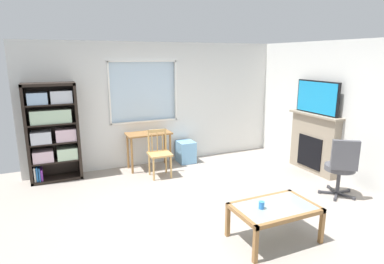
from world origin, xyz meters
The scene contains 12 objects.
ground centered at (0.00, 0.00, -0.01)m, with size 6.43×5.96×0.02m, color #9E9389.
wall_back_with_window centered at (0.04, 2.48, 1.25)m, with size 5.43×0.15×2.55m.
wall_right centered at (2.78, 0.00, 1.28)m, with size 0.12×5.16×2.55m, color silver.
bookshelf centered at (-2.10, 2.24, 0.95)m, with size 0.90×0.38×1.81m.
desk_under_window centered at (-0.33, 2.13, 0.62)m, with size 0.90×0.45×0.75m.
wooden_chair centered at (-0.28, 1.61, 0.46)m, with size 0.44×0.42×0.90m.
plastic_drawer_unit centered at (0.51, 2.18, 0.23)m, with size 0.35×0.40×0.47m, color #72ADDB.
fireplace centered at (2.62, 0.62, 0.59)m, with size 0.26×1.21×1.18m.
tv centered at (2.60, 0.62, 1.50)m, with size 0.06×1.02×0.64m.
office_chair centered at (2.12, -0.51, 0.55)m, with size 0.62×0.62×1.00m.
coffee_table centered at (0.33, -1.09, 0.39)m, with size 1.03×0.66×0.46m.
sippy_cup centered at (0.14, -1.08, 0.50)m, with size 0.07×0.07×0.09m, color #337FD6.
Camera 1 is at (-2.10, -4.01, 2.27)m, focal length 30.02 mm.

